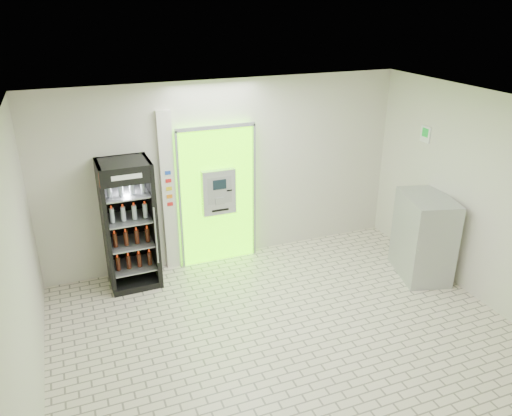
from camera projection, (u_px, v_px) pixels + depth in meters
ground at (289, 338)px, 6.56m from camera, size 6.00×6.00×0.00m
room_shell at (293, 209)px, 5.85m from camera, size 6.00×6.00×6.00m
atm_assembly at (217, 195)px, 8.11m from camera, size 1.30×0.24×2.33m
pillar at (169, 193)px, 7.83m from camera, size 0.22×0.11×2.60m
beverage_cooler at (129, 227)px, 7.49m from camera, size 0.76×0.72×1.99m
steel_cabinet at (424, 236)px, 7.83m from camera, size 0.93×1.15×1.34m
exit_sign at (425, 134)px, 7.94m from camera, size 0.02×0.22×0.26m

